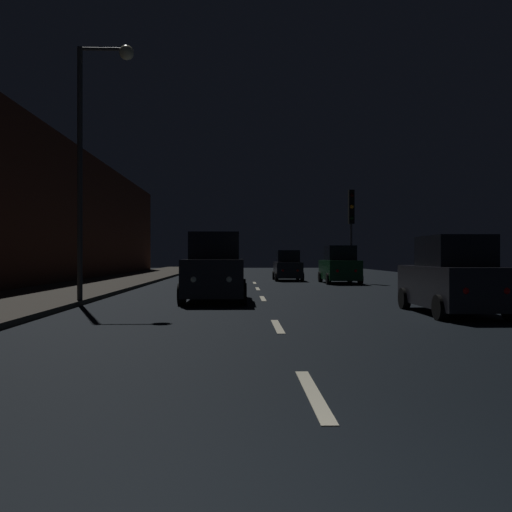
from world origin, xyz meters
The scene contains 10 objects.
ground centered at (0.00, 24.50, -0.01)m, with size 27.86×84.00×0.02m, color black.
sidewalk_left centered at (-7.73, 24.50, 0.07)m, with size 4.40×84.00×0.15m, color #38332B.
building_facade_left centered at (-10.33, 21.00, 3.87)m, with size 0.80×63.00×7.75m, color #472319.
lane_centerline centered at (0.00, 15.29, 0.01)m, with size 0.16×26.34×0.01m.
traffic_light_far_right centered at (5.43, 27.35, 3.80)m, with size 0.31×0.46×5.20m.
streetlamp_overhead centered at (-5.20, 13.71, 5.15)m, with size 1.70×0.44×7.87m.
car_approaching_headlights centered at (-1.62, 15.13, 1.03)m, with size 2.07×4.47×2.25m.
car_parked_right_far centered at (4.63, 26.61, 0.94)m, with size 1.88×4.08×2.05m.
car_distant_taillights centered at (2.09, 30.05, 0.84)m, with size 1.69×3.66×1.84m.
car_parked_right_near centered at (4.63, 10.87, 0.91)m, with size 1.83×3.97×2.00m.
Camera 1 is at (-0.78, -2.76, 1.47)m, focal length 38.00 mm.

